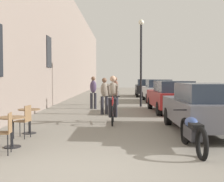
{
  "coord_description": "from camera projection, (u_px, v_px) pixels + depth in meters",
  "views": [
    {
      "loc": [
        0.6,
        -5.22,
        1.65
      ],
      "look_at": [
        0.27,
        12.13,
        0.87
      ],
      "focal_mm": 48.57,
      "sensor_mm": 36.0,
      "label": 1
    }
  ],
  "objects": [
    {
      "name": "ground_plane",
      "position": [
        84.0,
        172.0,
        5.3
      ],
      "size": [
        88.0,
        88.0,
        0.0
      ],
      "primitive_type": "plane",
      "color": "gray"
    },
    {
      "name": "building_facade_left",
      "position": [
        54.0,
        38.0,
        19.16
      ],
      "size": [
        0.54,
        68.0,
        8.34
      ],
      "color": "gray",
      "rests_on": "ground_plane"
    },
    {
      "name": "cafe_table_near",
      "position": [
        12.0,
        125.0,
        7.13
      ],
      "size": [
        0.64,
        0.64,
        0.72
      ],
      "color": "black",
      "rests_on": "ground_plane"
    },
    {
      "name": "cafe_chair_near_toward_street",
      "position": [
        5.0,
        130.0,
        6.49
      ],
      "size": [
        0.43,
        0.43,
        0.89
      ],
      "color": "black",
      "rests_on": "ground_plane"
    },
    {
      "name": "cafe_table_mid",
      "position": [
        29.0,
        116.0,
        8.9
      ],
      "size": [
        0.64,
        0.64,
        0.72
      ],
      "color": "black",
      "rests_on": "ground_plane"
    },
    {
      "name": "cafe_chair_mid_toward_street",
      "position": [
        25.0,
        119.0,
        8.22
      ],
      "size": [
        0.45,
        0.45,
        0.89
      ],
      "color": "black",
      "rests_on": "ground_plane"
    },
    {
      "name": "cyclist_on_bicycle",
      "position": [
        113.0,
        101.0,
        10.93
      ],
      "size": [
        0.52,
        1.76,
        1.74
      ],
      "color": "black",
      "rests_on": "ground_plane"
    },
    {
      "name": "pedestrian_near",
      "position": [
        104.0,
        94.0,
        13.49
      ],
      "size": [
        0.37,
        0.29,
        1.64
      ],
      "color": "#26262D",
      "rests_on": "ground_plane"
    },
    {
      "name": "pedestrian_mid",
      "position": [
        93.0,
        91.0,
        15.91
      ],
      "size": [
        0.35,
        0.25,
        1.7
      ],
      "color": "#26262D",
      "rests_on": "ground_plane"
    },
    {
      "name": "pedestrian_far",
      "position": [
        116.0,
        89.0,
        18.24
      ],
      "size": [
        0.34,
        0.24,
        1.68
      ],
      "color": "#26262D",
      "rests_on": "ground_plane"
    },
    {
      "name": "street_lamp",
      "position": [
        141.0,
        52.0,
        17.01
      ],
      "size": [
        0.32,
        0.32,
        4.9
      ],
      "color": "black",
      "rests_on": "ground_plane"
    },
    {
      "name": "parked_car_nearest",
      "position": [
        203.0,
        107.0,
        8.99
      ],
      "size": [
        1.79,
        4.18,
        1.48
      ],
      "color": "#595960",
      "rests_on": "ground_plane"
    },
    {
      "name": "parked_car_second",
      "position": [
        171.0,
        96.0,
        14.34
      ],
      "size": [
        1.89,
        4.24,
        1.49
      ],
      "color": "maroon",
      "rests_on": "ground_plane"
    },
    {
      "name": "parked_car_third",
      "position": [
        157.0,
        90.0,
        20.64
      ],
      "size": [
        1.81,
        4.25,
        1.51
      ],
      "color": "#B7B7BC",
      "rests_on": "ground_plane"
    },
    {
      "name": "parked_car_fourth",
      "position": [
        146.0,
        87.0,
        26.5
      ],
      "size": [
        1.88,
        4.26,
        1.5
      ],
      "color": "black",
      "rests_on": "ground_plane"
    },
    {
      "name": "parked_motorcycle",
      "position": [
        193.0,
        133.0,
        6.81
      ],
      "size": [
        0.62,
        2.15,
        0.92
      ],
      "color": "black",
      "rests_on": "ground_plane"
    }
  ]
}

